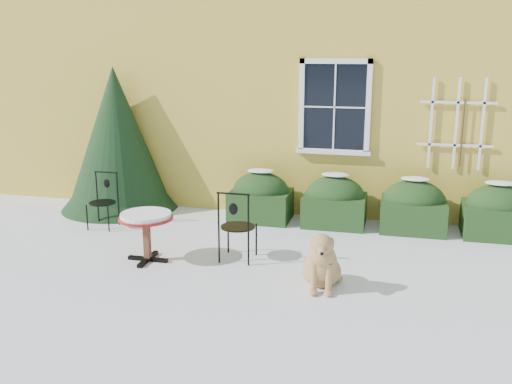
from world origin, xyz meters
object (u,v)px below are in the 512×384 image
(evergreen_shrub, at_px, (118,152))
(dog, at_px, (322,264))
(patio_chair_near, at_px, (237,225))
(bistro_table, at_px, (146,221))
(patio_chair_far, at_px, (103,200))

(evergreen_shrub, bearing_deg, dog, -34.05)
(patio_chair_near, xyz_separation_m, dog, (1.30, -0.70, -0.20))
(bistro_table, xyz_separation_m, patio_chair_far, (-1.39, 1.32, -0.13))
(patio_chair_far, relative_size, dog, 1.04)
(bistro_table, bearing_deg, dog, -7.92)
(bistro_table, relative_size, dog, 0.86)
(patio_chair_far, bearing_deg, dog, -24.25)
(bistro_table, relative_size, patio_chair_near, 0.74)
(evergreen_shrub, distance_m, patio_chair_near, 3.68)
(patio_chair_far, distance_m, dog, 4.26)
(patio_chair_near, distance_m, dog, 1.49)
(evergreen_shrub, distance_m, bistro_table, 3.06)
(evergreen_shrub, relative_size, bistro_table, 3.45)
(bistro_table, height_order, patio_chair_far, patio_chair_far)
(evergreen_shrub, relative_size, dog, 2.96)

